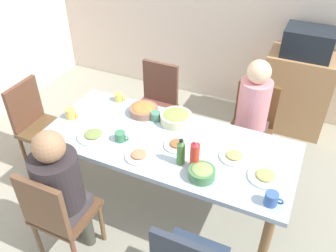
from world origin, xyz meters
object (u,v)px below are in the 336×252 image
object	(u,v)px
bowl_1	(176,117)
bottle_1	(195,155)
plate_2	(177,144)
bowl_2	(202,172)
chair_3	(251,125)
plate_0	(234,156)
cup_1	(119,97)
cup_4	(156,116)
bottle_0	(181,152)
microwave	(308,42)
cup_2	(120,136)
chair_4	(37,122)
side_cabinet	(296,93)
plate_1	(139,155)
dining_table	(168,149)
person_3	(252,112)
bowl_0	(144,110)
plate_3	(93,135)
cup_3	(272,199)
plate_4	(266,176)
person_2	(60,185)
chair_2	(57,213)
chair_0	(157,101)

from	to	relation	value
bowl_1	bottle_1	xyz separation A→B (m)	(0.34, -0.45, 0.07)
plate_2	bowl_2	distance (m)	0.38
plate_2	bottle_1	xyz separation A→B (m)	(0.20, -0.17, 0.11)
chair_3	plate_0	size ratio (longest dim) A/B	4.17
cup_1	cup_4	xyz separation A→B (m)	(0.44, -0.13, -0.00)
cup_1	bottle_0	xyz separation A→B (m)	(0.84, -0.53, 0.06)
bowl_1	microwave	bearing A→B (deg)	59.76
cup_1	cup_2	size ratio (longest dim) A/B	0.92
chair_4	side_cabinet	distance (m)	2.73
plate_1	cup_4	distance (m)	0.49
dining_table	microwave	bearing A→B (deg)	65.00
plate_0	person_3	bearing A→B (deg)	92.35
bowl_1	cup_4	bearing A→B (deg)	-167.75
bowl_2	bowl_0	bearing A→B (deg)	144.14
plate_3	cup_3	world-z (taller)	cup_3
bowl_2	bottle_0	size ratio (longest dim) A/B	0.88
plate_0	bowl_1	world-z (taller)	bowl_1
bottle_1	side_cabinet	bearing A→B (deg)	75.28
bowl_0	bottle_1	distance (m)	0.79
chair_3	cup_2	xyz separation A→B (m)	(-0.84, -0.94, 0.27)
plate_4	bowl_0	world-z (taller)	bowl_0
plate_3	plate_4	world-z (taller)	same
bowl_1	person_2	bearing A→B (deg)	-114.94
plate_0	plate_2	size ratio (longest dim) A/B	1.05
person_3	bowl_2	distance (m)	0.98
person_2	bowl_0	world-z (taller)	person_2
plate_0	bottle_1	size ratio (longest dim) A/B	0.86
bottle_1	cup_1	bearing A→B (deg)	150.19
person_2	plate_4	world-z (taller)	person_2
bottle_1	plate_2	bearing A→B (deg)	140.52
cup_1	cup_2	xyz separation A→B (m)	(0.31, -0.49, 0.00)
plate_0	microwave	distance (m)	1.69
chair_3	cup_4	world-z (taller)	chair_3
plate_0	side_cabinet	distance (m)	1.69
plate_0	bowl_0	size ratio (longest dim) A/B	0.88
cup_2	person_3	bearing A→B (deg)	45.42
person_2	bottle_1	world-z (taller)	person_2
chair_2	plate_1	size ratio (longest dim) A/B	4.23
chair_2	chair_4	world-z (taller)	same
person_3	chair_3	bearing A→B (deg)	90.00
plate_1	bottle_1	bearing A→B (deg)	8.88
chair_3	bowl_1	size ratio (longest dim) A/B	3.42
chair_4	plate_2	xyz separation A→B (m)	(1.46, -0.02, 0.24)
person_3	cup_3	bearing A→B (deg)	-70.15
bowl_2	cup_3	xyz separation A→B (m)	(0.49, -0.04, -0.00)
chair_2	bowl_2	bearing A→B (deg)	31.82
chair_4	microwave	bearing A→B (deg)	37.93
chair_0	person_2	world-z (taller)	person_2
chair_3	side_cabinet	distance (m)	0.92
plate_1	plate_4	xyz separation A→B (m)	(0.90, 0.17, 0.00)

